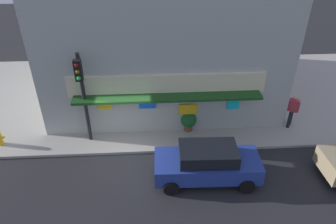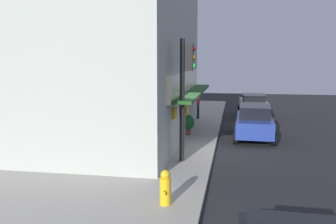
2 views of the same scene
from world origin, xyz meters
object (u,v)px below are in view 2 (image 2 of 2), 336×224
(fire_hydrant, at_px, (165,188))
(pedestrian, at_px, (196,102))
(trash_can, at_px, (184,121))
(parked_car_blue, at_px, (254,121))
(potted_plant_by_window, at_px, (156,127))
(traffic_light, at_px, (185,83))
(potted_plant_by_doorway, at_px, (187,123))
(parked_car_tan, at_px, (253,105))

(fire_hydrant, xyz_separation_m, pedestrian, (14.43, 0.69, 0.57))
(trash_can, relative_size, parked_car_blue, 0.17)
(potted_plant_by_window, bearing_deg, pedestrian, -11.30)
(trash_can, distance_m, potted_plant_by_window, 3.00)
(trash_can, xyz_separation_m, pedestrian, (3.46, -0.30, 0.64))
(traffic_light, height_order, pedestrian, traffic_light)
(potted_plant_by_doorway, distance_m, parked_car_tan, 8.13)
(trash_can, bearing_deg, parked_car_blue, -111.00)
(potted_plant_by_window, relative_size, parked_car_blue, 0.21)
(traffic_light, xyz_separation_m, potted_plant_by_window, (3.86, 1.90, -2.38))
(potted_plant_by_window, height_order, parked_car_tan, parked_car_tan)
(fire_hydrant, height_order, trash_can, fire_hydrant)
(potted_plant_by_doorway, height_order, parked_car_blue, parked_car_blue)
(trash_can, distance_m, parked_car_tan, 6.77)
(trash_can, bearing_deg, potted_plant_by_window, 161.46)
(pedestrian, distance_m, parked_car_blue, 5.96)
(potted_plant_by_window, distance_m, parked_car_blue, 4.88)
(fire_hydrant, distance_m, parked_car_tan, 16.72)
(potted_plant_by_doorway, relative_size, potted_plant_by_window, 1.10)
(traffic_light, relative_size, parked_car_blue, 1.02)
(trash_can, height_order, potted_plant_by_window, potted_plant_by_window)
(potted_plant_by_window, bearing_deg, fire_hydrant, -166.49)
(potted_plant_by_doorway, bearing_deg, parked_car_blue, -83.22)
(potted_plant_by_doorway, height_order, parked_car_tan, parked_car_tan)
(traffic_light, height_order, fire_hydrant, traffic_light)
(traffic_light, distance_m, parked_car_blue, 6.36)
(potted_plant_by_window, height_order, parked_car_blue, parked_car_blue)
(potted_plant_by_window, relative_size, parked_car_tan, 0.23)
(potted_plant_by_window, bearing_deg, trash_can, -18.54)
(traffic_light, height_order, trash_can, traffic_light)
(pedestrian, distance_m, potted_plant_by_window, 6.44)
(parked_car_tan, bearing_deg, traffic_light, 166.06)
(fire_hydrant, distance_m, potted_plant_by_doorway, 9.17)
(pedestrian, relative_size, potted_plant_by_window, 1.94)
(trash_can, relative_size, parked_car_tan, 0.19)
(fire_hydrant, relative_size, trash_can, 1.22)
(pedestrian, bearing_deg, potted_plant_by_doorway, -179.18)
(traffic_light, relative_size, trash_can, 5.91)
(parked_car_blue, height_order, parked_car_tan, parked_car_blue)
(fire_hydrant, bearing_deg, traffic_light, 0.74)
(traffic_light, distance_m, trash_can, 7.23)
(potted_plant_by_doorway, distance_m, potted_plant_by_window, 1.68)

